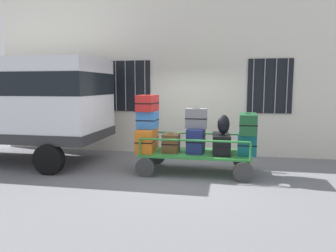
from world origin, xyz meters
TOP-DOWN VIEW (x-y plane):
  - ground_plane at (0.00, 0.00)m, footprint 40.00×40.00m
  - building_wall at (0.00, 2.21)m, footprint 12.00×0.37m
  - van at (-4.33, 0.30)m, footprint 4.52×2.23m
  - luggage_cart at (0.37, 0.05)m, footprint 2.55×1.24m
  - cart_railing at (0.37, 0.05)m, footprint 2.43×1.10m
  - suitcase_left_bottom at (-0.78, 0.02)m, footprint 0.45×0.93m
  - suitcase_left_middle at (-0.78, 0.08)m, footprint 0.46×0.47m
  - suitcase_left_top at (-0.78, 0.07)m, footprint 0.45×0.63m
  - suitcase_midleft_bottom at (-0.20, 0.03)m, footprint 0.39×0.53m
  - suitcase_center_bottom at (0.37, 0.07)m, footprint 0.40×0.66m
  - suitcase_center_middle at (0.37, 0.08)m, footprint 0.50×0.32m
  - suitcase_midright_bottom at (0.95, 0.08)m, footprint 0.44×0.90m
  - suitcase_right_bottom at (1.53, 0.03)m, footprint 0.44×0.53m
  - suitcase_right_middle at (1.53, 0.01)m, footprint 0.40×0.84m
  - backpack at (0.99, 0.06)m, footprint 0.27×0.22m

SIDE VIEW (x-z plane):
  - ground_plane at x=0.00m, z-range 0.00..0.00m
  - luggage_cart at x=0.37m, z-range 0.16..0.63m
  - suitcase_midleft_bottom at x=-0.20m, z-range 0.47..0.90m
  - suitcase_midright_bottom at x=0.95m, z-range 0.47..0.92m
  - suitcase_right_bottom at x=1.53m, z-range 0.47..0.96m
  - suitcase_left_bottom at x=-0.78m, z-range 0.47..1.00m
  - suitcase_center_bottom at x=0.37m, z-range 0.47..1.04m
  - cart_railing at x=0.37m, z-range 0.61..1.00m
  - backpack at x=0.99m, z-range 0.92..1.36m
  - suitcase_right_middle at x=1.53m, z-range 0.96..1.40m
  - suitcase_left_middle at x=-0.78m, z-range 1.00..1.41m
  - suitcase_center_middle at x=0.37m, z-range 1.04..1.50m
  - suitcase_left_top at x=-0.78m, z-range 1.41..1.80m
  - van at x=-4.33m, z-range 0.31..2.99m
  - building_wall at x=0.00m, z-range 0.00..5.00m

